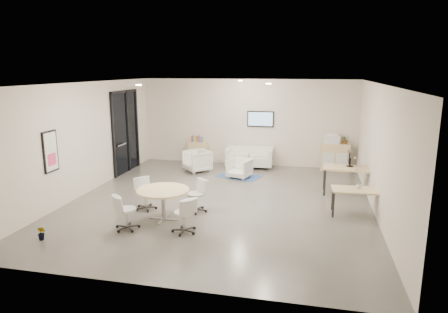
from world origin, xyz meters
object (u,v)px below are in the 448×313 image
at_px(sideboard_left, 198,153).
at_px(sideboard_right, 335,157).
at_px(loveseat, 250,158).
at_px(armchair_right, 239,168).
at_px(round_table, 163,193).
at_px(desk_rear, 350,170).
at_px(armchair_left, 197,160).
at_px(desk_front, 359,192).

distance_m(sideboard_left, sideboard_right, 5.08).
distance_m(sideboard_right, loveseat, 3.06).
distance_m(sideboard_left, armchair_right, 2.62).
distance_m(sideboard_left, round_table, 5.96).
height_order(sideboard_left, sideboard_right, sideboard_right).
distance_m(sideboard_left, loveseat, 2.04).
bearing_deg(desk_rear, armchair_left, 168.20).
relative_size(loveseat, round_table, 1.38).
distance_m(loveseat, armchair_right, 1.56).
relative_size(armchair_right, desk_rear, 0.45).
bearing_deg(sideboard_right, sideboard_left, 179.48).
distance_m(loveseat, armchair_left, 2.00).
relative_size(sideboard_right, loveseat, 0.57).
height_order(sideboard_left, desk_rear, sideboard_left).
distance_m(sideboard_right, armchair_right, 3.59).
distance_m(sideboard_left, desk_rear, 6.04).
bearing_deg(round_table, desk_rear, 34.48).
bearing_deg(armchair_right, sideboard_right, 44.79).
xyz_separation_m(sideboard_left, loveseat, (2.03, -0.21, -0.07)).
xyz_separation_m(armchair_right, desk_rear, (3.42, -1.01, 0.35)).
relative_size(sideboard_left, loveseat, 0.48).
distance_m(sideboard_left, desk_front, 7.08).
relative_size(sideboard_left, sideboard_right, 0.84).
bearing_deg(sideboard_left, armchair_left, -75.98).
bearing_deg(sideboard_right, loveseat, -176.86).
bearing_deg(armchair_right, armchair_left, 177.99).
bearing_deg(armchair_left, sideboard_left, 149.40).
distance_m(sideboard_right, desk_rear, 2.76).
xyz_separation_m(desk_rear, round_table, (-4.53, -3.11, -0.03)).
bearing_deg(desk_front, round_table, -166.31).
height_order(sideboard_left, armchair_right, sideboard_left).
relative_size(sideboard_right, round_table, 0.78).
height_order(armchair_right, round_table, round_table).
bearing_deg(armchair_right, loveseat, 102.49).
bearing_deg(desk_rear, sideboard_left, 157.74).
bearing_deg(desk_rear, desk_front, -82.74).
height_order(desk_rear, round_table, desk_rear).
distance_m(sideboard_right, desk_front, 4.53).
height_order(loveseat, armchair_left, armchair_left).
bearing_deg(round_table, sideboard_right, 54.00).
relative_size(sideboard_right, desk_front, 0.75).
xyz_separation_m(sideboard_right, armchair_right, (-3.15, -1.72, -0.14)).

